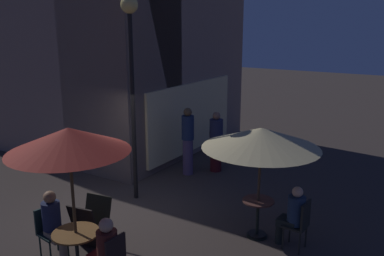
{
  "coord_description": "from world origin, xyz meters",
  "views": [
    {
      "loc": [
        -5.96,
        -5.76,
        4.04
      ],
      "look_at": [
        1.94,
        -0.78,
        1.66
      ],
      "focal_mm": 38.4,
      "sensor_mm": 36.0,
      "label": 1
    }
  ],
  "objects_px": {
    "cafe_table_1": "(77,243)",
    "patron_seated_0": "(293,213)",
    "menu_sandwich_board": "(91,223)",
    "patron_standing_4": "(216,142)",
    "patio_umbrella_1": "(69,141)",
    "cafe_chair_2": "(50,228)",
    "patio_umbrella_0": "(261,138)",
    "cafe_chair_0": "(301,221)",
    "patron_standing_3": "(188,141)",
    "patron_seated_2": "(53,222)",
    "street_lamp_near_corner": "(131,53)",
    "patron_seated_1": "(105,248)",
    "cafe_table_0": "(258,212)"
  },
  "relations": [
    {
      "from": "cafe_table_1",
      "to": "patron_seated_0",
      "type": "bearing_deg",
      "value": -45.49
    },
    {
      "from": "menu_sandwich_board",
      "to": "patron_standing_4",
      "type": "distance_m",
      "value": 4.8
    },
    {
      "from": "cafe_table_1",
      "to": "patio_umbrella_1",
      "type": "xyz_separation_m",
      "value": [
        -0.0,
        -0.0,
        1.74
      ]
    },
    {
      "from": "cafe_chair_2",
      "to": "patron_seated_0",
      "type": "relative_size",
      "value": 0.75
    },
    {
      "from": "menu_sandwich_board",
      "to": "patron_standing_4",
      "type": "xyz_separation_m",
      "value": [
        4.78,
        0.01,
        0.39
      ]
    },
    {
      "from": "patio_umbrella_0",
      "to": "patron_standing_4",
      "type": "height_order",
      "value": "patio_umbrella_0"
    },
    {
      "from": "menu_sandwich_board",
      "to": "cafe_table_1",
      "type": "height_order",
      "value": "menu_sandwich_board"
    },
    {
      "from": "cafe_chair_0",
      "to": "patron_standing_3",
      "type": "relative_size",
      "value": 0.52
    },
    {
      "from": "patron_seated_2",
      "to": "patio_umbrella_0",
      "type": "bearing_deg",
      "value": 52.8
    },
    {
      "from": "menu_sandwich_board",
      "to": "patron_standing_3",
      "type": "height_order",
      "value": "patron_standing_3"
    },
    {
      "from": "patron_standing_4",
      "to": "cafe_chair_2",
      "type": "bearing_deg",
      "value": -51.94
    },
    {
      "from": "street_lamp_near_corner",
      "to": "patron_seated_1",
      "type": "bearing_deg",
      "value": -147.94
    },
    {
      "from": "street_lamp_near_corner",
      "to": "cafe_chair_2",
      "type": "xyz_separation_m",
      "value": [
        -2.76,
        -0.35,
        -2.88
      ]
    },
    {
      "from": "cafe_table_1",
      "to": "patron_seated_1",
      "type": "bearing_deg",
      "value": -92.68
    },
    {
      "from": "street_lamp_near_corner",
      "to": "patron_seated_1",
      "type": "height_order",
      "value": "street_lamp_near_corner"
    },
    {
      "from": "patron_seated_1",
      "to": "cafe_chair_2",
      "type": "bearing_deg",
      "value": -3.23
    },
    {
      "from": "street_lamp_near_corner",
      "to": "cafe_table_0",
      "type": "relative_size",
      "value": 6.05
    },
    {
      "from": "cafe_chair_2",
      "to": "patron_seated_2",
      "type": "distance_m",
      "value": 0.22
    },
    {
      "from": "patron_standing_4",
      "to": "patio_umbrella_0",
      "type": "bearing_deg",
      "value": -6.71
    },
    {
      "from": "cafe_table_1",
      "to": "patio_umbrella_0",
      "type": "bearing_deg",
      "value": -36.68
    },
    {
      "from": "patron_standing_4",
      "to": "cafe_chair_0",
      "type": "bearing_deg",
      "value": 1.23
    },
    {
      "from": "cafe_table_0",
      "to": "patio_umbrella_0",
      "type": "bearing_deg",
      "value": 90.0
    },
    {
      "from": "menu_sandwich_board",
      "to": "street_lamp_near_corner",
      "type": "bearing_deg",
      "value": 9.26
    },
    {
      "from": "cafe_table_1",
      "to": "patio_umbrella_0",
      "type": "relative_size",
      "value": 0.35
    },
    {
      "from": "street_lamp_near_corner",
      "to": "patron_seated_0",
      "type": "bearing_deg",
      "value": -92.97
    },
    {
      "from": "cafe_chair_2",
      "to": "patron_seated_1",
      "type": "bearing_deg",
      "value": 2.64
    },
    {
      "from": "patio_umbrella_0",
      "to": "patron_seated_0",
      "type": "relative_size",
      "value": 1.81
    },
    {
      "from": "cafe_chair_2",
      "to": "patron_seated_1",
      "type": "height_order",
      "value": "patron_seated_1"
    },
    {
      "from": "cafe_chair_2",
      "to": "cafe_table_0",
      "type": "bearing_deg",
      "value": 51.05
    },
    {
      "from": "menu_sandwich_board",
      "to": "cafe_chair_0",
      "type": "relative_size",
      "value": 0.93
    },
    {
      "from": "street_lamp_near_corner",
      "to": "patio_umbrella_1",
      "type": "distance_m",
      "value": 3.3
    },
    {
      "from": "cafe_table_1",
      "to": "cafe_chair_2",
      "type": "distance_m",
      "value": 0.82
    },
    {
      "from": "cafe_table_1",
      "to": "cafe_chair_0",
      "type": "bearing_deg",
      "value": -47.12
    },
    {
      "from": "street_lamp_near_corner",
      "to": "patron_seated_0",
      "type": "distance_m",
      "value": 4.76
    },
    {
      "from": "cafe_chair_2",
      "to": "street_lamp_near_corner",
      "type": "bearing_deg",
      "value": 105.71
    },
    {
      "from": "cafe_chair_0",
      "to": "menu_sandwich_board",
      "type": "bearing_deg",
      "value": 33.34
    },
    {
      "from": "patio_umbrella_1",
      "to": "patron_standing_3",
      "type": "height_order",
      "value": "patio_umbrella_1"
    },
    {
      "from": "cafe_table_1",
      "to": "street_lamp_near_corner",
      "type": "bearing_deg",
      "value": 21.87
    },
    {
      "from": "cafe_chair_2",
      "to": "patron_seated_0",
      "type": "xyz_separation_m",
      "value": [
        2.56,
        -3.54,
        0.14
      ]
    },
    {
      "from": "street_lamp_near_corner",
      "to": "menu_sandwich_board",
      "type": "height_order",
      "value": "street_lamp_near_corner"
    },
    {
      "from": "cafe_table_1",
      "to": "cafe_chair_2",
      "type": "relative_size",
      "value": 0.84
    },
    {
      "from": "patio_umbrella_1",
      "to": "cafe_chair_0",
      "type": "xyz_separation_m",
      "value": [
        2.67,
        -2.88,
        -1.73
      ]
    },
    {
      "from": "menu_sandwich_board",
      "to": "patio_umbrella_0",
      "type": "height_order",
      "value": "patio_umbrella_0"
    },
    {
      "from": "patron_standing_4",
      "to": "menu_sandwich_board",
      "type": "bearing_deg",
      "value": -48.08
    },
    {
      "from": "patio_umbrella_1",
      "to": "cafe_chair_0",
      "type": "relative_size",
      "value": 2.61
    },
    {
      "from": "patio_umbrella_0",
      "to": "cafe_chair_2",
      "type": "bearing_deg",
      "value": 132.5
    },
    {
      "from": "patron_seated_0",
      "to": "street_lamp_near_corner",
      "type": "bearing_deg",
      "value": 0.29
    },
    {
      "from": "cafe_chair_2",
      "to": "cafe_chair_0",
      "type": "bearing_deg",
      "value": 43.22
    },
    {
      "from": "patron_seated_1",
      "to": "patron_standing_3",
      "type": "bearing_deg",
      "value": -68.83
    },
    {
      "from": "patron_seated_0",
      "to": "patron_seated_1",
      "type": "relative_size",
      "value": 1.01
    }
  ]
}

